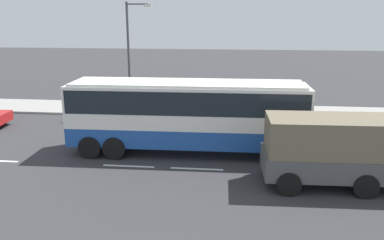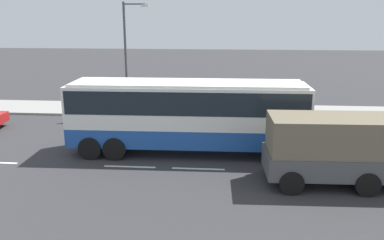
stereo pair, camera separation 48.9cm
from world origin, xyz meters
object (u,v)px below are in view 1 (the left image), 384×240
(cargo_truck, at_px, (362,149))
(pedestrian_near_curb, at_px, (166,99))
(coach_bus, at_px, (187,110))
(street_lamp, at_px, (131,51))

(cargo_truck, distance_m, pedestrian_near_curb, 14.53)
(coach_bus, xyz_separation_m, pedestrian_near_curb, (-2.32, 7.49, -1.07))
(cargo_truck, xyz_separation_m, street_lamp, (-12.11, 10.71, 2.80))
(cargo_truck, bearing_deg, street_lamp, 136.83)
(pedestrian_near_curb, relative_size, street_lamp, 0.24)
(pedestrian_near_curb, distance_m, street_lamp, 3.99)
(cargo_truck, relative_size, pedestrian_near_curb, 4.58)
(coach_bus, distance_m, street_lamp, 9.04)
(pedestrian_near_curb, bearing_deg, street_lamp, 53.78)
(coach_bus, height_order, cargo_truck, coach_bus)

